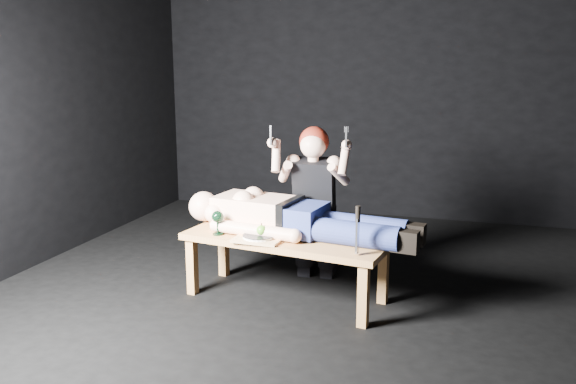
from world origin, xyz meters
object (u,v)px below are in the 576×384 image
Objects in this scene: lying_man at (297,214)px; carving_knife at (358,231)px; serving_tray at (259,239)px; table at (286,267)px; goblet at (218,223)px; kneeling_woman at (316,201)px.

carving_knife reaches higher than lying_man.
table is at bearing 45.69° from serving_tray.
kneeling_woman is at bearing 45.79° from goblet.
goblet is (-0.52, -0.18, -0.06)m from lying_man.
lying_man is at bearing 19.29° from goblet.
serving_tray is 0.71m from carving_knife.
kneeling_woman reaches higher than lying_man.
carving_knife is at bearing -26.66° from lying_man.
goblet is (-0.55, -0.57, -0.07)m from kneeling_woman.
kneeling_woman is (0.03, 0.38, 0.01)m from lying_man.
kneeling_woman reaches higher than table.
table is at bearing 12.56° from goblet.
serving_tray is 1.87× the size of goblet.
lying_man is 0.59m from carving_knife.
table is at bearing 162.76° from carving_knife.
serving_tray is at bearing 179.06° from carving_knife.
kneeling_woman is 3.78× the size of serving_tray.
lying_man is at bearing 153.34° from carving_knife.
serving_tray is 1.02× the size of carving_knife.
table is 0.31m from serving_tray.
carving_knife is (0.69, -0.11, 0.15)m from serving_tray.
serving_tray is at bearing -8.16° from goblet.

